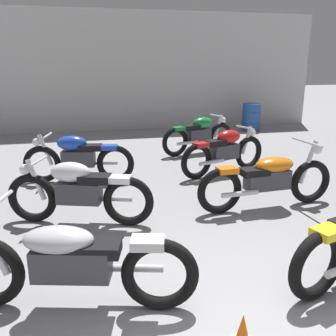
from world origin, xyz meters
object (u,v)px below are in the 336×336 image
motorcycle_right_row_1 (268,179)px  oil_drum (251,117)px  motorcycle_left_row_1 (78,191)px  motorcycle_left_row_0 (70,261)px  motorcycle_left_row_2 (78,157)px  motorcycle_right_row_3 (199,134)px  motorcycle_right_row_2 (225,150)px

motorcycle_right_row_1 → oil_drum: (2.56, 6.04, -0.03)m
motorcycle_left_row_1 → motorcycle_left_row_0: bearing=-91.9°
motorcycle_left_row_2 → motorcycle_left_row_0: bearing=-90.6°
motorcycle_left_row_1 → motorcycle_right_row_1: motorcycle_right_row_1 is taller
motorcycle_right_row_1 → motorcycle_right_row_3: bearing=89.1°
motorcycle_left_row_0 → motorcycle_right_row_1: size_ratio=0.98×
motorcycle_left_row_1 → motorcycle_right_row_3: size_ratio=1.00×
motorcycle_right_row_2 → motorcycle_right_row_3: 1.73m
motorcycle_left_row_0 → motorcycle_right_row_3: bearing=62.0°
motorcycle_right_row_1 → motorcycle_left_row_0: bearing=-147.5°
motorcycle_left_row_2 → oil_drum: bearing=38.3°
motorcycle_left_row_0 → motorcycle_right_row_3: (2.81, 5.28, 0.01)m
motorcycle_left_row_1 → motorcycle_right_row_2: bearing=32.8°
motorcycle_left_row_0 → motorcycle_left_row_2: 3.64m
motorcycle_left_row_1 → motorcycle_left_row_2: (-0.02, 1.84, 0.00)m
oil_drum → motorcycle_left_row_2: bearing=-141.7°
motorcycle_left_row_0 → motorcycle_right_row_2: bearing=52.0°
motorcycle_right_row_1 → motorcycle_right_row_2: 1.79m
motorcycle_right_row_3 → oil_drum: 3.55m
motorcycle_left_row_2 → motorcycle_right_row_3: same height
motorcycle_left_row_2 → motorcycle_right_row_2: size_ratio=1.03×
motorcycle_left_row_0 → motorcycle_left_row_2: motorcycle_left_row_0 is taller
motorcycle_right_row_1 → motorcycle_right_row_3: motorcycle_right_row_1 is taller
motorcycle_left_row_0 → motorcycle_left_row_1: size_ratio=1.12×
oil_drum → motorcycle_right_row_3: bearing=-134.8°
motorcycle_left_row_0 → motorcycle_left_row_2: bearing=89.4°
motorcycle_left_row_2 → motorcycle_right_row_2: 2.73m
motorcycle_left_row_2 → motorcycle_right_row_1: bearing=-34.8°
oil_drum → motorcycle_right_row_1: bearing=-113.0°
motorcycle_right_row_3 → motorcycle_left_row_0: bearing=-118.0°
motorcycle_left_row_1 → motorcycle_right_row_3: (2.75, 3.48, 0.00)m
motorcycle_right_row_1 → oil_drum: size_ratio=2.56×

